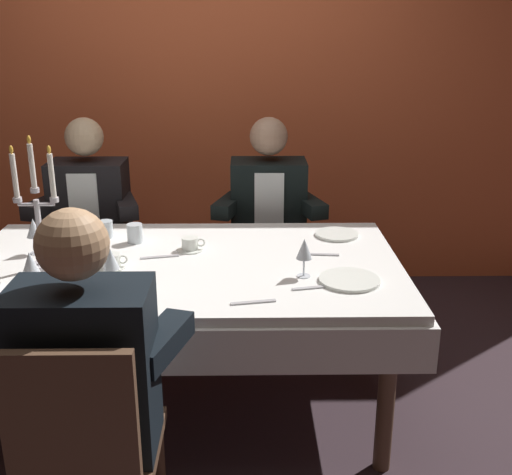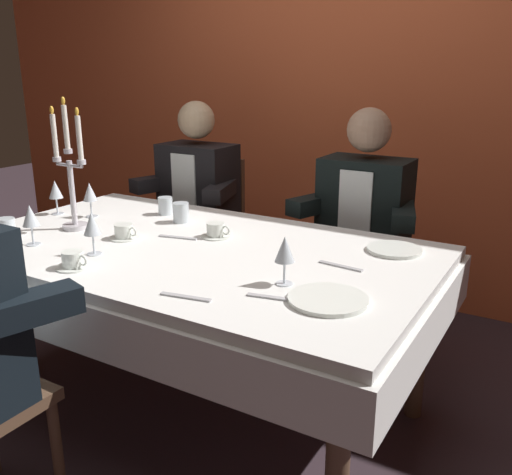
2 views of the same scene
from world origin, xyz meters
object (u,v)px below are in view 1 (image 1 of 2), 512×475
at_px(wine_glass_4, 30,264).
at_px(coffee_cup_2, 190,245).
at_px(coffee_cup_1, 117,296).
at_px(seated_diner_0, 91,207).
at_px(water_tumbler_0, 135,233).
at_px(candelabra, 38,216).
at_px(wine_glass_0, 111,260).
at_px(wine_glass_3, 304,250).
at_px(dining_table, 183,287).
at_px(wine_glass_1, 34,229).
at_px(seated_diner_1, 84,370).
at_px(water_tumbler_1, 106,229).
at_px(dinner_plate_0, 337,234).
at_px(seated_diner_2, 268,206).
at_px(coffee_cup_0, 112,262).
at_px(dinner_plate_1, 349,280).

relative_size(wine_glass_4, coffee_cup_2, 1.24).
xyz_separation_m(coffee_cup_1, seated_diner_0, (-0.41, 1.30, -0.03)).
bearing_deg(water_tumbler_0, candelabra, -136.23).
xyz_separation_m(wine_glass_0, wine_glass_3, (0.76, 0.10, 0.00)).
relative_size(dining_table, candelabra, 3.44).
bearing_deg(wine_glass_3, wine_glass_4, -172.57).
bearing_deg(wine_glass_1, candelabra, -63.90).
bearing_deg(wine_glass_4, seated_diner_1, -59.85).
bearing_deg(water_tumbler_0, coffee_cup_2, -22.34).
bearing_deg(water_tumbler_1, dinner_plate_0, 0.43).
bearing_deg(wine_glass_3, seated_diner_1, -135.42).
relative_size(wine_glass_4, seated_diner_2, 0.13).
relative_size(dinner_plate_0, water_tumbler_0, 2.31).
xyz_separation_m(dinner_plate_0, coffee_cup_0, (-1.01, -0.41, 0.02)).
xyz_separation_m(water_tumbler_0, coffee_cup_0, (-0.05, -0.32, -0.02)).
distance_m(candelabra, water_tumbler_0, 0.50).
height_order(wine_glass_1, water_tumbler_1, wine_glass_1).
height_order(wine_glass_3, water_tumbler_0, wine_glass_3).
distance_m(dining_table, seated_diner_0, 1.08).
bearing_deg(water_tumbler_1, seated_diner_1, -81.19).
bearing_deg(coffee_cup_2, seated_diner_1, -102.73).
bearing_deg(dinner_plate_0, wine_glass_3, -111.90).
distance_m(water_tumbler_0, coffee_cup_0, 0.33).
distance_m(dinner_plate_1, coffee_cup_0, 1.00).
xyz_separation_m(candelabra, wine_glass_0, (0.33, -0.21, -0.11)).
height_order(dining_table, candelabra, candelabra).
height_order(coffee_cup_2, seated_diner_0, seated_diner_0).
xyz_separation_m(wine_glass_1, seated_diner_0, (0.06, 0.77, -0.12)).
height_order(dinner_plate_0, dinner_plate_1, same).
xyz_separation_m(wine_glass_0, water_tumbler_0, (-0.00, 0.53, -0.07)).
relative_size(candelabra, wine_glass_3, 3.44).
bearing_deg(seated_diner_2, wine_glass_4, -128.43).
bearing_deg(wine_glass_0, seated_diner_1, -86.62).
distance_m(dining_table, coffee_cup_0, 0.33).
bearing_deg(seated_diner_1, coffee_cup_2, 77.27).
distance_m(candelabra, wine_glass_1, 0.23).
height_order(wine_glass_3, wine_glass_4, same).
bearing_deg(seated_diner_0, seated_diner_1, -77.43).
bearing_deg(seated_diner_0, coffee_cup_1, -72.66).
height_order(dining_table, seated_diner_2, seated_diner_2).
relative_size(dining_table, wine_glass_3, 11.83).
bearing_deg(seated_diner_2, coffee_cup_2, -117.32).
xyz_separation_m(wine_glass_1, water_tumbler_1, (0.27, 0.22, -0.07)).
xyz_separation_m(dining_table, wine_glass_1, (-0.67, 0.12, 0.23)).
bearing_deg(wine_glass_1, seated_diner_0, 85.29).
bearing_deg(dinner_plate_0, wine_glass_1, -170.77).
bearing_deg(seated_diner_0, wine_glass_1, -94.71).
bearing_deg(dining_table, wine_glass_0, -132.02).
bearing_deg(coffee_cup_2, candelabra, -160.88).
height_order(coffee_cup_1, coffee_cup_2, same).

